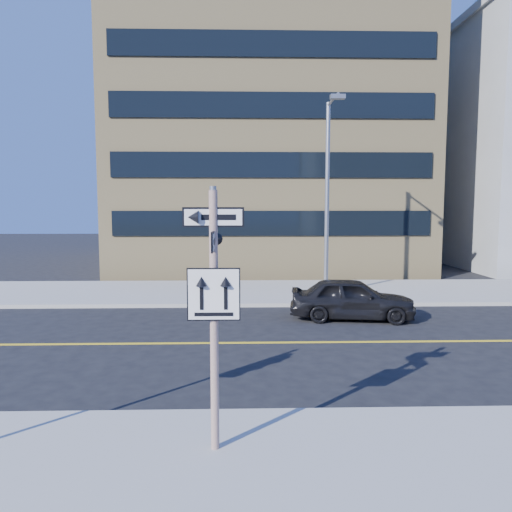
{
  "coord_description": "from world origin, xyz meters",
  "views": [
    {
      "loc": [
        0.43,
        -9.96,
        3.93
      ],
      "look_at": [
        0.82,
        4.0,
        2.51
      ],
      "focal_mm": 35.0,
      "sensor_mm": 36.0,
      "label": 1
    }
  ],
  "objects": [
    {
      "name": "ground",
      "position": [
        0.0,
        0.0,
        0.0
      ],
      "size": [
        120.0,
        120.0,
        0.0
      ],
      "primitive_type": "plane",
      "color": "black",
      "rests_on": "ground"
    },
    {
      "name": "sign_pole",
      "position": [
        0.0,
        -2.51,
        2.44
      ],
      "size": [
        0.92,
        0.92,
        4.06
      ],
      "color": "beige",
      "rests_on": "near_sidewalk"
    },
    {
      "name": "parked_car_a",
      "position": [
        4.22,
        6.91,
        0.72
      ],
      "size": [
        2.24,
        4.43,
        1.45
      ],
      "primitive_type": "imported",
      "rotation": [
        0.0,
        0.0,
        1.44
      ],
      "color": "black",
      "rests_on": "ground"
    },
    {
      "name": "streetlight_a",
      "position": [
        4.0,
        10.76,
        4.76
      ],
      "size": [
        0.55,
        2.25,
        8.0
      ],
      "color": "gray",
      "rests_on": "far_sidewalk"
    },
    {
      "name": "building_brick",
      "position": [
        2.0,
        25.0,
        9.0
      ],
      "size": [
        18.0,
        18.0,
        18.0
      ],
      "primitive_type": "cube",
      "color": "tan",
      "rests_on": "ground"
    }
  ]
}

